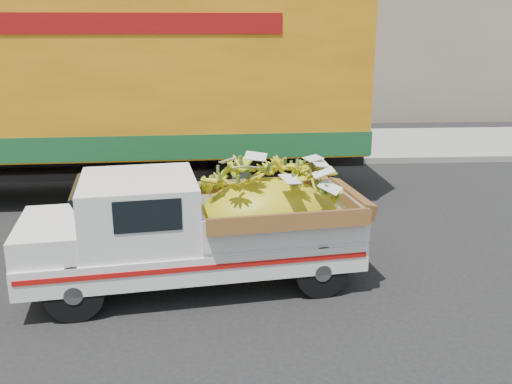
{
  "coord_description": "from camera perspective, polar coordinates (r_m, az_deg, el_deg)",
  "views": [
    {
      "loc": [
        2.13,
        -7.68,
        3.31
      ],
      "look_at": [
        2.64,
        0.06,
        1.04
      ],
      "focal_mm": 40.0,
      "sensor_mm": 36.0,
      "label": 1
    }
  ],
  "objects": [
    {
      "name": "ground",
      "position": [
        8.63,
        -17.85,
        -7.1
      ],
      "size": [
        100.0,
        100.0,
        0.0
      ],
      "primitive_type": "plane",
      "color": "black",
      "rests_on": "ground"
    },
    {
      "name": "curb",
      "position": [
        14.28,
        -12.22,
        2.81
      ],
      "size": [
        60.0,
        0.25,
        0.15
      ],
      "primitive_type": "cube",
      "color": "gray",
      "rests_on": "ground"
    },
    {
      "name": "sidewalk",
      "position": [
        16.31,
        -11.19,
        4.51
      ],
      "size": [
        60.0,
        4.0,
        0.14
      ],
      "primitive_type": "cube",
      "color": "gray",
      "rests_on": "ground"
    },
    {
      "name": "pickup_truck",
      "position": [
        7.47,
        -3.8,
        -3.35
      ],
      "size": [
        4.45,
        2.16,
        1.5
      ],
      "rotation": [
        0.0,
        0.0,
        0.14
      ],
      "color": "black",
      "rests_on": "ground"
    },
    {
      "name": "semi_trailer",
      "position": [
        11.77,
        -19.25,
        9.59
      ],
      "size": [
        12.03,
        2.93,
        3.8
      ],
      "rotation": [
        0.0,
        0.0,
        0.04
      ],
      "color": "black",
      "rests_on": "ground"
    }
  ]
}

